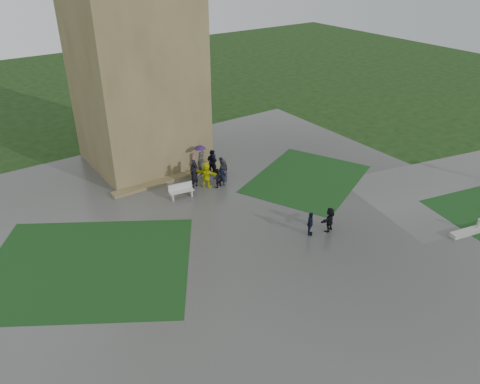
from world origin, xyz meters
TOP-DOWN VIEW (x-y plane):
  - ground at (0.00, 0.00)m, footprint 120.00×120.00m
  - plaza at (0.00, 2.00)m, footprint 34.00×34.00m
  - lawn_inset_left at (-8.50, 4.00)m, footprint 14.10×13.46m
  - lawn_inset_right at (8.50, 5.00)m, footprint 11.12×10.15m
  - tower at (0.00, 15.00)m, footprint 8.00×8.00m
  - tower_plinth at (0.00, 10.60)m, footprint 9.00×0.80m
  - bench at (-0.55, 7.90)m, footprint 1.77×0.80m
  - visitor_cluster at (2.14, 8.89)m, footprint 3.38×3.26m
  - pedestrian_mid at (3.58, -0.68)m, footprint 0.99×1.00m
  - pedestrian_near at (4.85, -1.02)m, footprint 1.55×0.92m

SIDE VIEW (x-z plane):
  - ground at x=0.00m, z-range 0.00..0.00m
  - plaza at x=0.00m, z-range 0.00..0.02m
  - lawn_inset_left at x=-8.50m, z-range 0.02..0.03m
  - lawn_inset_right at x=8.50m, z-range 0.02..0.03m
  - tower_plinth at x=0.00m, z-range 0.02..0.24m
  - bench at x=-0.55m, z-range 0.03..1.02m
  - pedestrian_mid at x=3.58m, z-range 0.02..1.55m
  - pedestrian_near at x=4.85m, z-range 0.02..1.60m
  - visitor_cluster at x=2.14m, z-range -0.19..2.45m
  - tower at x=0.00m, z-range 0.00..18.00m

